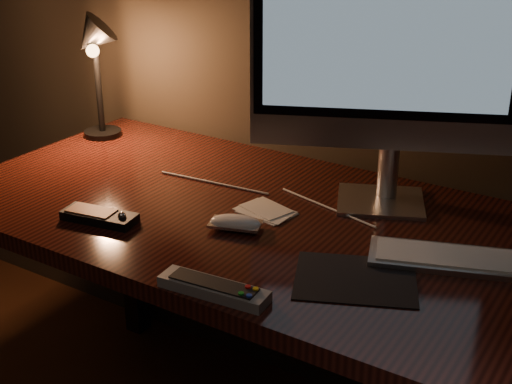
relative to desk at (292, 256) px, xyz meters
The scene contains 10 objects.
desk is the anchor object (origin of this frame).
monitor 0.54m from the desk, 37.55° to the left, with size 0.57×0.28×0.63m.
keyboard 0.46m from the desk, ahead, with size 0.42×0.12×0.02m, color silver.
mousepad 0.37m from the desk, 40.35° to the right, with size 0.23×0.18×0.00m, color black.
mouse 0.22m from the desk, 106.79° to the right, with size 0.11×0.06×0.02m, color white.
media_remote 0.46m from the desk, 138.22° to the right, with size 0.18×0.09×0.03m.
tv_remote 0.43m from the desk, 80.94° to the right, with size 0.22×0.07×0.03m.
papers 0.15m from the desk, 125.86° to the right, with size 0.13×0.09×0.01m, color white.
desk_lamp 0.80m from the desk, behind, with size 0.19×0.20×0.37m.
cable 0.16m from the desk, 169.38° to the left, with size 0.01×0.01×0.59m, color white.
Camera 1 is at (0.72, 0.62, 1.44)m, focal length 50.00 mm.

